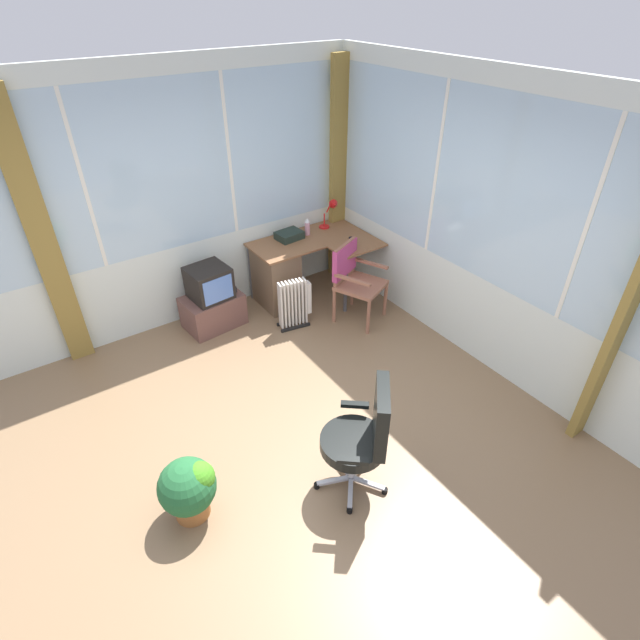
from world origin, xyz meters
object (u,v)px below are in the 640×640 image
Objects in this scene: space_heater at (295,303)px; desk at (281,272)px; office_chair at (364,434)px; tv_on_stand at (212,301)px; spray_bottle at (307,227)px; tv_remote at (352,240)px; potted_plant at (189,487)px; paper_tray at (289,235)px; wooden_armchair at (352,272)px; desk_lamp at (332,210)px.

desk is at bearing 74.92° from space_heater.
desk is at bearing 71.90° from office_chair.
tv_on_stand is (-0.04, 2.66, -0.23)m from office_chair.
spray_bottle is 1.45m from tv_on_stand.
desk is 9.28× the size of tv_remote.
potted_plant is at bearing -133.82° from desk.
tv_remote reaches higher than potted_plant.
potted_plant is at bearing -134.87° from paper_tray.
wooden_armchair reaches higher than desk.
spray_bottle is 1.02m from space_heater.
desk_lamp reaches higher than paper_tray.
tv_remote is 0.50× the size of paper_tray.
desk is at bearing 125.03° from wooden_armchair.
office_chair is (-0.87, -2.65, 0.15)m from desk.
office_chair reaches higher than tv_remote.
potted_plant is at bearing -150.79° from wooden_armchair.
desk_lamp is 0.96m from wooden_armchair.
paper_tray is at bearing 109.47° from wooden_armchair.
tv_remote reaches higher than desk.
spray_bottle is at bearing 64.50° from office_chair.
space_heater is at bearing -133.18° from spray_bottle.
tv_on_stand is at bearing -177.01° from desk_lamp.
paper_tray is 0.33× the size of wooden_armchair.
wooden_armchair is at bearing 29.21° from potted_plant.
space_heater is 1.13× the size of potted_plant.
desk is 2.66× the size of potted_plant.
spray_bottle is at bearing 46.82° from space_heater.
space_heater is (0.76, -0.54, -0.03)m from tv_on_stand.
wooden_armchair is at bearing -70.53° from paper_tray.
tv_remote is at bearing 10.78° from space_heater.
office_chair is at bearing -111.08° from paper_tray.
tv_remote is 3.41m from potted_plant.
wooden_armchair is 0.92× the size of office_chair.
tv_on_stand is (-1.72, -0.09, -0.65)m from desk_lamp.
desk_lamp is 0.63m from paper_tray.
space_heater is at bearing -146.50° from desk_lamp.
potted_plant is at bearing -139.78° from space_heater.
spray_bottle reaches higher than tv_on_stand.
spray_bottle reaches higher than desk.
paper_tray is (-0.61, 0.02, -0.19)m from desk_lamp.
desk is 0.93m from tv_remote.
desk_lamp is at bearing 7.31° from desk.
spray_bottle is 3.06m from office_chair.
paper_tray is at bearing 5.81° from tv_on_stand.
wooden_armchair reaches higher than paper_tray.
desk_lamp is 3.72m from potted_plant.
desk is at bearing 175.45° from tv_remote.
desk_lamp is 0.61× the size of space_heater.
desk_lamp is 0.39m from spray_bottle.
space_heater is at bearing -117.90° from paper_tray.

